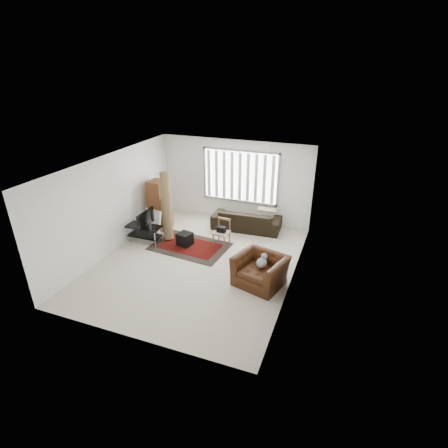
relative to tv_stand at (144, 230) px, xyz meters
The scene contains 11 objects.
room 2.42m from the tv_stand, ahead, with size 6.00×6.02×2.71m.
persian_rug 1.44m from the tv_stand, ahead, with size 2.26×1.61×0.02m.
tv_stand is the anchor object (origin of this frame).
tv 0.38m from the tv_stand, behind, with size 0.84×0.11×0.48m, color black.
subwoofer 1.24m from the tv_stand, ahead, with size 0.37×0.37×0.37m, color black.
moving_boxes 1.12m from the tv_stand, 95.00° to the left, with size 0.69×0.64×1.55m.
white_flatpack 0.69m from the tv_stand, 100.75° to the left, with size 0.57×0.08×0.73m, color silver.
rolled_rug 0.97m from the tv_stand, 47.43° to the left, with size 0.30×0.30×2.00m, color brown.
sofa 3.18m from the tv_stand, 36.83° to the left, with size 2.16×0.93×0.83m, color black.
side_chair 2.29m from the tv_stand, 16.10° to the left, with size 0.46×0.46×0.78m.
armchair 3.87m from the tv_stand, 13.30° to the right, with size 1.37×1.27×0.84m.
Camera 1 is at (3.50, -7.26, 4.87)m, focal length 28.00 mm.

